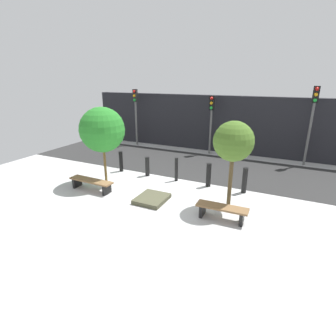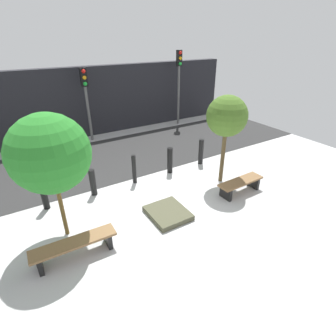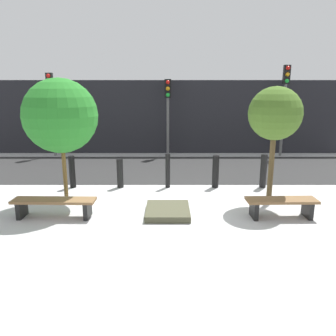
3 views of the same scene
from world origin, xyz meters
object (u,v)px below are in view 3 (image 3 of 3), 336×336
bollard_left (121,173)px  bollard_far_right (264,171)px  traffic_light_mid_east (286,94)px  bench_right (282,204)px  bench_left (55,204)px  bollard_far_left (73,172)px  planter_bed (169,211)px  tree_behind_left_bench (61,116)px  bollard_right (216,172)px  tree_behind_right_bench (276,114)px  traffic_light_mid_west (169,103)px  traffic_light_west (52,99)px  bollard_center (169,171)px

bollard_left → bollard_far_right: 4.29m
traffic_light_mid_east → bench_right: bearing=-108.4°
bench_left → bollard_far_left: 2.39m
planter_bed → bench_left: bearing=-175.6°
bench_right → planter_bed: 2.62m
planter_bed → bollard_far_right: bearing=37.2°
bench_right → bollard_left: (-4.04, 2.37, 0.12)m
planter_bed → tree_behind_left_bench: (-2.61, 0.72, 2.17)m
bollard_far_right → bollard_far_left: bearing=180.0°
bollard_left → bollard_right: 2.86m
bench_right → tree_behind_left_bench: bearing=168.8°
planter_bed → bollard_left: bollard_left is taller
bollard_left → bollard_right: size_ratio=0.90×
bollard_right → tree_behind_right_bench: bearing=-51.1°
traffic_light_mid_west → traffic_light_mid_east: size_ratio=0.85×
planter_bed → traffic_light_mid_east: size_ratio=0.30×
planter_bed → bollard_far_left: size_ratio=1.22×
planter_bed → bollard_right: (1.43, 2.17, 0.41)m
bench_left → bench_right: bearing=1.3°
tree_behind_left_bench → bench_right: bearing=-10.0°
bollard_left → traffic_light_west: traffic_light_west is taller
bench_right → planter_bed: bearing=174.3°
bollard_right → traffic_light_west: bearing=143.3°
bench_right → tree_behind_left_bench: tree_behind_left_bench is taller
traffic_light_mid_east → tree_behind_left_bench: bearing=-140.6°
tree_behind_right_bench → planter_bed: bearing=-164.6°
traffic_light_west → tree_behind_right_bench: bearing=-39.4°
tree_behind_left_bench → traffic_light_west: traffic_light_west is taller
traffic_light_west → traffic_light_mid_east: size_ratio=0.92×
planter_bed → traffic_light_mid_east: bearing=54.4°
planter_bed → tree_behind_right_bench: 3.49m
bollard_center → traffic_light_mid_east: (5.00, 4.80, 2.15)m
bollard_far_left → bollard_left: bearing=0.0°
bollard_far_right → tree_behind_right_bench: bearing=-99.8°
planter_bed → tree_behind_right_bench: size_ratio=0.39×
tree_behind_right_bench → bollard_right: bearing=128.9°
traffic_light_west → traffic_light_mid_west: 5.00m
tree_behind_right_bench → bollard_right: size_ratio=3.04×
bollard_center → traffic_light_mid_east: bearing=43.8°
planter_bed → tree_behind_left_bench: tree_behind_left_bench is taller
traffic_light_mid_west → traffic_light_mid_east: bearing=0.0°
bench_right → traffic_light_west: size_ratio=0.45×
bollard_far_right → tree_behind_left_bench: bearing=-165.1°
bench_right → traffic_light_mid_east: 7.91m
tree_behind_left_bench → bollard_left: tree_behind_left_bench is taller
tree_behind_left_bench → bollard_right: bearing=19.8°
planter_bed → bollard_far_left: 3.61m
bench_right → tree_behind_left_bench: 5.63m
bench_left → bollard_far_left: bearing=97.3°
traffic_light_west → bollard_left: bearing=-53.4°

